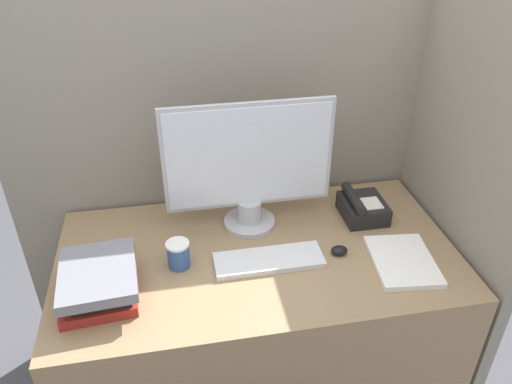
{
  "coord_description": "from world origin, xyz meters",
  "views": [
    {
      "loc": [
        -0.25,
        -0.95,
        1.85
      ],
      "look_at": [
        0.0,
        0.4,
        0.98
      ],
      "focal_mm": 35.0,
      "sensor_mm": 36.0,
      "label": 1
    }
  ],
  "objects_px": {
    "monitor": "(249,169)",
    "coffee_cup": "(178,254)",
    "desk_telephone": "(362,208)",
    "book_stack": "(99,282)",
    "mouse": "(339,250)",
    "keyboard": "(269,260)"
  },
  "relations": [
    {
      "from": "keyboard",
      "to": "mouse",
      "type": "relative_size",
      "value": 6.27
    },
    {
      "from": "desk_telephone",
      "to": "monitor",
      "type": "bearing_deg",
      "value": 175.81
    },
    {
      "from": "coffee_cup",
      "to": "book_stack",
      "type": "relative_size",
      "value": 0.32
    },
    {
      "from": "mouse",
      "to": "coffee_cup",
      "type": "xyz_separation_m",
      "value": [
        -0.54,
        0.04,
        0.03
      ]
    },
    {
      "from": "keyboard",
      "to": "coffee_cup",
      "type": "bearing_deg",
      "value": 172.34
    },
    {
      "from": "coffee_cup",
      "to": "keyboard",
      "type": "bearing_deg",
      "value": -7.66
    },
    {
      "from": "monitor",
      "to": "coffee_cup",
      "type": "bearing_deg",
      "value": -144.96
    },
    {
      "from": "monitor",
      "to": "desk_telephone",
      "type": "relative_size",
      "value": 3.29
    },
    {
      "from": "book_stack",
      "to": "desk_telephone",
      "type": "relative_size",
      "value": 1.65
    },
    {
      "from": "coffee_cup",
      "to": "desk_telephone",
      "type": "height_order",
      "value": "desk_telephone"
    },
    {
      "from": "mouse",
      "to": "coffee_cup",
      "type": "height_order",
      "value": "coffee_cup"
    },
    {
      "from": "keyboard",
      "to": "desk_telephone",
      "type": "bearing_deg",
      "value": 26.37
    },
    {
      "from": "keyboard",
      "to": "monitor",
      "type": "bearing_deg",
      "value": 96.16
    },
    {
      "from": "book_stack",
      "to": "desk_telephone",
      "type": "xyz_separation_m",
      "value": [
        0.94,
        0.25,
        -0.01
      ]
    },
    {
      "from": "monitor",
      "to": "book_stack",
      "type": "height_order",
      "value": "monitor"
    },
    {
      "from": "keyboard",
      "to": "book_stack",
      "type": "bearing_deg",
      "value": -174.11
    },
    {
      "from": "monitor",
      "to": "desk_telephone",
      "type": "xyz_separation_m",
      "value": [
        0.42,
        -0.03,
        -0.19
      ]
    },
    {
      "from": "mouse",
      "to": "coffee_cup",
      "type": "distance_m",
      "value": 0.54
    },
    {
      "from": "monitor",
      "to": "mouse",
      "type": "relative_size",
      "value": 10.18
    },
    {
      "from": "mouse",
      "to": "desk_telephone",
      "type": "distance_m",
      "value": 0.25
    },
    {
      "from": "coffee_cup",
      "to": "monitor",
      "type": "bearing_deg",
      "value": 35.04
    },
    {
      "from": "monitor",
      "to": "book_stack",
      "type": "distance_m",
      "value": 0.61
    }
  ]
}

